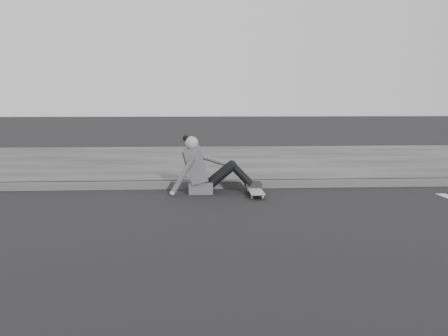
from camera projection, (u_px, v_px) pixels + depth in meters
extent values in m
plane|color=black|center=(224.00, 229.00, 5.44)|extent=(80.00, 80.00, 0.00)
cube|color=#494949|center=(214.00, 184.00, 7.98)|extent=(24.00, 0.16, 0.12)
cube|color=#393939|center=(209.00, 162.00, 10.97)|extent=(24.00, 6.00, 0.12)
cylinder|color=gray|center=(252.00, 197.00, 7.10)|extent=(0.03, 0.05, 0.05)
cylinder|color=gray|center=(263.00, 197.00, 7.11)|extent=(0.03, 0.05, 0.05)
cylinder|color=gray|center=(248.00, 190.00, 7.62)|extent=(0.03, 0.05, 0.05)
cylinder|color=gray|center=(258.00, 190.00, 7.63)|extent=(0.03, 0.05, 0.05)
cube|color=#323235|center=(257.00, 195.00, 7.10)|extent=(0.16, 0.04, 0.03)
cube|color=#323235|center=(253.00, 189.00, 7.62)|extent=(0.16, 0.04, 0.03)
cube|color=slate|center=(255.00, 190.00, 7.36)|extent=(0.20, 0.78, 0.02)
cube|color=#49494B|center=(201.00, 187.00, 7.56)|extent=(0.36, 0.34, 0.18)
cube|color=#49494B|center=(196.00, 165.00, 7.51)|extent=(0.37, 0.40, 0.57)
cube|color=#49494B|center=(187.00, 157.00, 7.48)|extent=(0.14, 0.30, 0.20)
cylinder|color=gray|center=(192.00, 149.00, 7.47)|extent=(0.09, 0.09, 0.08)
sphere|color=gray|center=(192.00, 143.00, 7.46)|extent=(0.20, 0.20, 0.20)
sphere|color=black|center=(186.00, 138.00, 7.46)|extent=(0.09, 0.09, 0.09)
cylinder|color=black|center=(222.00, 175.00, 7.46)|extent=(0.43, 0.13, 0.39)
cylinder|color=black|center=(221.00, 173.00, 7.64)|extent=(0.43, 0.13, 0.39)
cylinder|color=black|center=(242.00, 175.00, 7.48)|extent=(0.35, 0.11, 0.36)
cylinder|color=black|center=(241.00, 173.00, 7.66)|extent=(0.35, 0.11, 0.36)
sphere|color=black|center=(233.00, 166.00, 7.45)|extent=(0.13, 0.13, 0.13)
sphere|color=black|center=(232.00, 164.00, 7.63)|extent=(0.13, 0.13, 0.13)
cube|color=black|center=(254.00, 185.00, 7.51)|extent=(0.24, 0.08, 0.07)
cube|color=black|center=(252.00, 183.00, 7.69)|extent=(0.24, 0.08, 0.07)
cylinder|color=#49494B|center=(182.00, 176.00, 7.30)|extent=(0.38, 0.08, 0.58)
sphere|color=gray|center=(172.00, 193.00, 7.32)|extent=(0.08, 0.08, 0.08)
cylinder|color=#49494B|center=(211.00, 160.00, 7.67)|extent=(0.48, 0.08, 0.21)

